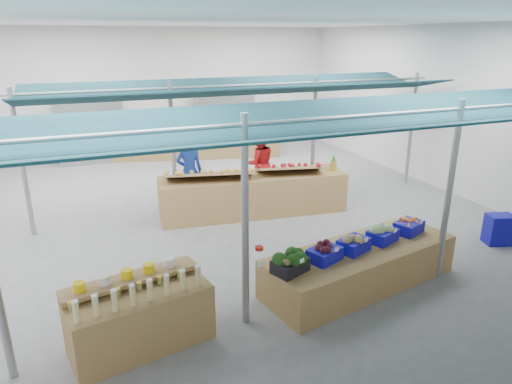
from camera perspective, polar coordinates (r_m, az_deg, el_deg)
floor at (r=10.47m, az=-3.90°, el=-2.96°), size 13.00×13.00×0.00m
hall at (r=11.17m, az=-6.57°, el=12.38°), size 13.00×13.00×13.00m
pole_grid at (r=8.63m, az=4.26°, el=4.91°), size 10.00×4.60×3.00m
awnings at (r=8.45m, az=4.42°, el=11.29°), size 9.50×7.08×0.30m
back_shelving_left at (r=15.54m, az=-19.99°, el=7.05°), size 2.00×0.50×2.00m
back_shelving_right at (r=16.30m, az=-3.90°, el=8.65°), size 2.00×0.50×2.00m
bottle_shelf at (r=6.36m, az=-14.40°, el=-14.68°), size 1.91×1.38×1.08m
veg_counter at (r=7.75m, az=12.90°, el=-8.99°), size 3.52×1.75×0.65m
fruit_counter at (r=10.45m, az=-0.35°, el=-0.29°), size 4.33×1.50×0.91m
far_counter at (r=15.69m, az=-7.32°, el=6.25°), size 5.60×2.44×0.99m
crate_stack at (r=10.17m, az=28.10°, el=-4.13°), size 0.58×0.48×0.60m
vendor_left at (r=10.99m, az=-8.31°, el=2.63°), size 0.66×0.48×1.69m
vendor_right at (r=11.53m, az=0.41°, el=3.59°), size 0.89×0.73×1.69m
crate_broccoli at (r=6.65m, az=4.30°, el=-8.71°), size 0.59×0.51×0.35m
crate_beets at (r=7.04m, az=8.58°, el=-7.47°), size 0.59×0.51×0.29m
crate_celeriac at (r=7.42m, az=12.14°, el=-6.17°), size 0.59×0.51×0.31m
crate_cabbage at (r=7.86m, az=15.56°, el=-4.89°), size 0.59×0.51×0.35m
crate_carrots at (r=8.35m, az=18.55°, el=-4.11°), size 0.59×0.51×0.29m
sparrow at (r=6.45m, az=3.85°, el=-8.74°), size 0.12×0.09×0.11m
pole_ribbon at (r=6.38m, az=0.42°, el=-7.24°), size 0.12×0.12×0.28m
apple_heap_yellow at (r=9.97m, az=-5.82°, el=2.39°), size 2.01×1.12×0.27m
apple_heap_red at (r=10.42m, az=4.36°, el=3.16°), size 1.62×1.03×0.27m
pineapple at (r=10.81m, az=9.67°, el=3.60°), size 0.14×0.14×0.39m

